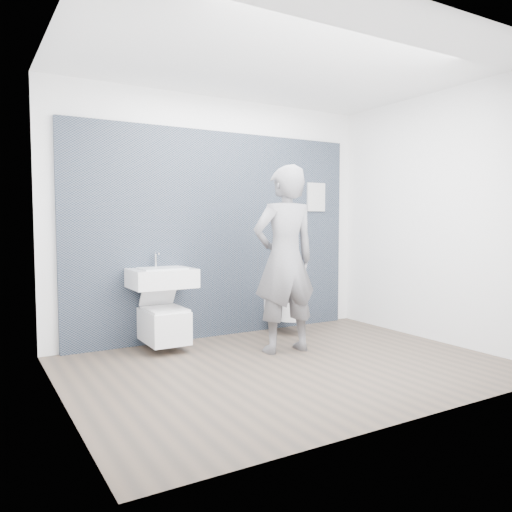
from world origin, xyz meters
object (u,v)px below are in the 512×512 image
toilet_rounded (287,307)px  toilet_square (164,323)px  washbasin (162,277)px  visitor (285,259)px

toilet_rounded → toilet_square: bearing=-179.3°
washbasin → toilet_rounded: washbasin is taller
toilet_square → toilet_rounded: size_ratio=1.34×
toilet_square → visitor: bearing=-33.4°
washbasin → visitor: size_ratio=0.34×
washbasin → visitor: visitor is taller
washbasin → toilet_rounded: 1.64m
washbasin → toilet_square: bearing=-90.0°
toilet_square → toilet_rounded: (1.57, 0.02, 0.04)m
toilet_square → visitor: (1.06, -0.70, 0.68)m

